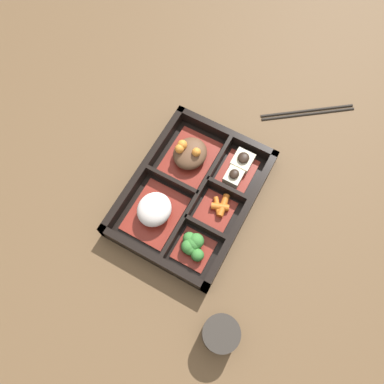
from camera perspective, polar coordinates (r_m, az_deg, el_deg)
The scene contains 10 objects.
ground_plane at distance 0.77m, azimuth 0.00°, elevation -0.70°, with size 3.00×3.00×0.00m, color brown.
bento_base at distance 0.77m, azimuth 0.00°, elevation -0.56°, with size 0.32×0.24×0.01m.
bento_rim at distance 0.75m, azimuth 0.23°, elevation -0.30°, with size 0.32×0.24×0.04m.
bowl_rice at distance 0.73m, azimuth -5.73°, elevation -2.81°, with size 0.12×0.10×0.05m.
bowl_stew at distance 0.78m, azimuth -0.36°, elevation 5.80°, with size 0.12×0.10×0.05m.
bowl_greens at distance 0.71m, azimuth 0.12°, elevation -8.20°, with size 0.07×0.07×0.04m.
bowl_carrots at distance 0.74m, azimuth 3.97°, elevation -2.53°, with size 0.07×0.07×0.02m.
bowl_tofu at distance 0.78m, azimuth 7.05°, elevation 3.52°, with size 0.09×0.07×0.03m.
tea_cup at distance 0.69m, azimuth 4.38°, elevation -20.75°, with size 0.06×0.06×0.06m.
chopsticks at distance 0.90m, azimuth 17.23°, elevation 11.60°, with size 0.14×0.18×0.01m.
Camera 1 is at (-0.24, -0.13, 0.72)m, focal length 35.00 mm.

